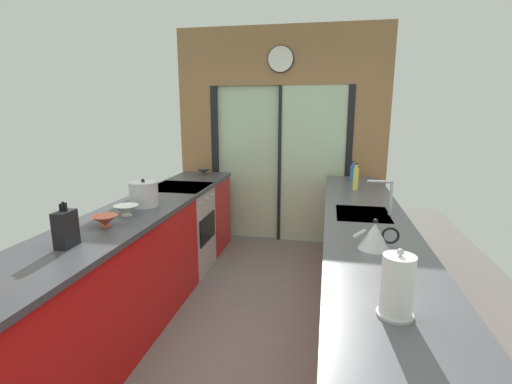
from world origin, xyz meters
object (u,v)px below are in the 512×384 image
at_px(mixing_bowl_near, 105,221).
at_px(paper_towel_roll, 397,286).
at_px(kettle, 375,236).
at_px(soap_bottle_far, 353,172).
at_px(mixing_bowl_mid, 126,210).
at_px(soap_bottle_near, 356,178).
at_px(mixing_bowl_far, 204,171).
at_px(stock_pot, 144,194).
at_px(oven_range, 182,229).
at_px(knife_block, 66,229).

bearing_deg(mixing_bowl_near, paper_towel_roll, -24.59).
bearing_deg(kettle, paper_towel_roll, -90.12).
bearing_deg(soap_bottle_far, mixing_bowl_near, -130.68).
height_order(mixing_bowl_mid, soap_bottle_near, soap_bottle_near).
height_order(mixing_bowl_far, stock_pot, stock_pot).
height_order(oven_range, mixing_bowl_far, mixing_bowl_far).
bearing_deg(oven_range, soap_bottle_far, 21.14).
height_order(mixing_bowl_near, mixing_bowl_far, same).
height_order(oven_range, mixing_bowl_mid, mixing_bowl_mid).
height_order(oven_range, mixing_bowl_near, mixing_bowl_near).
bearing_deg(soap_bottle_far, kettle, -89.96).
height_order(mixing_bowl_near, kettle, kettle).
relative_size(mixing_bowl_far, soap_bottle_near, 0.66).
xyz_separation_m(soap_bottle_near, soap_bottle_far, (-0.00, 0.51, -0.02)).
bearing_deg(stock_pot, mixing_bowl_far, 90.00).
xyz_separation_m(soap_bottle_far, paper_towel_roll, (0.00, -2.89, 0.03)).
bearing_deg(mixing_bowl_near, stock_pot, 90.00).
bearing_deg(stock_pot, oven_range, 91.31).
bearing_deg(kettle, mixing_bowl_far, 129.15).
relative_size(stock_pot, soap_bottle_far, 1.08).
xyz_separation_m(mixing_bowl_near, mixing_bowl_far, (0.00, 2.11, 0.00)).
bearing_deg(oven_range, mixing_bowl_mid, -89.04).
distance_m(mixing_bowl_far, kettle, 2.82).
bearing_deg(soap_bottle_far, mixing_bowl_mid, -134.83).
bearing_deg(soap_bottle_near, mixing_bowl_near, -138.68).
height_order(mixing_bowl_far, soap_bottle_near, soap_bottle_near).
relative_size(mixing_bowl_near, knife_block, 0.65).
height_order(mixing_bowl_mid, knife_block, knife_block).
bearing_deg(mixing_bowl_far, stock_pot, -90.00).
relative_size(mixing_bowl_far, paper_towel_roll, 0.63).
xyz_separation_m(mixing_bowl_mid, kettle, (1.78, -0.36, 0.04)).
height_order(oven_range, soap_bottle_far, soap_bottle_far).
distance_m(oven_range, stock_pot, 0.99).
xyz_separation_m(mixing_bowl_far, stock_pot, (-0.00, -1.54, 0.06)).
bearing_deg(mixing_bowl_near, kettle, -2.58).
height_order(mixing_bowl_near, mixing_bowl_mid, same).
bearing_deg(mixing_bowl_far, paper_towel_roll, -58.65).
height_order(mixing_bowl_far, knife_block, knife_block).
height_order(mixing_bowl_mid, mixing_bowl_far, same).
distance_m(stock_pot, soap_bottle_near, 2.04).
relative_size(mixing_bowl_mid, mixing_bowl_far, 1.05).
xyz_separation_m(mixing_bowl_far, soap_bottle_far, (1.78, -0.04, 0.05)).
relative_size(kettle, soap_bottle_near, 0.97).
relative_size(oven_range, mixing_bowl_mid, 4.94).
bearing_deg(mixing_bowl_far, soap_bottle_far, -1.17).
distance_m(stock_pot, paper_towel_roll, 2.25).
height_order(mixing_bowl_far, soap_bottle_far, soap_bottle_far).
xyz_separation_m(oven_range, soap_bottle_near, (1.80, 0.19, 0.58)).
distance_m(mixing_bowl_mid, stock_pot, 0.30).
distance_m(kettle, soap_bottle_near, 1.65).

